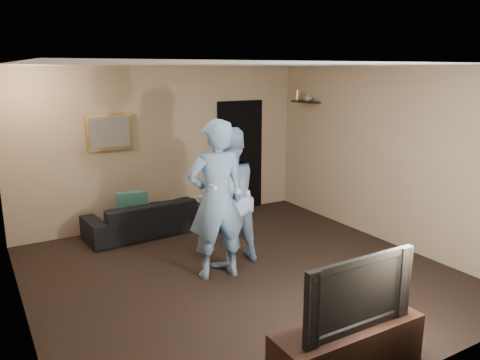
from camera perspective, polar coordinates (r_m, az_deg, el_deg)
ground at (r=6.11m, az=0.06°, el=-11.32°), size 5.00×5.00×0.00m
ceiling at (r=5.55m, az=0.06°, el=13.88°), size 5.00×5.00×0.04m
wall_back at (r=7.91m, az=-9.22°, el=4.10°), size 5.00×0.04×2.60m
wall_front at (r=3.84m, az=19.54°, el=-6.47°), size 5.00×0.04×2.60m
wall_left at (r=4.95m, az=-25.75°, el=-2.64°), size 0.04×5.00×2.60m
wall_right at (r=7.26m, az=17.33°, el=2.84°), size 0.04×5.00×2.60m
sofa at (r=7.55m, az=-11.40°, el=-4.47°), size 1.91×0.85×0.55m
throw_pillow at (r=7.42m, az=-13.01°, el=-3.18°), size 0.48×0.20×0.47m
painting_frame at (r=7.56m, az=-15.62°, el=5.66°), size 0.72×0.05×0.57m
painting_canvas at (r=7.54m, az=-15.56°, el=5.64°), size 0.62×0.01×0.47m
doorway at (r=8.55m, az=0.01°, el=2.93°), size 0.90×0.06×2.00m
light_switch at (r=8.22m, az=-3.62°, el=4.60°), size 0.08×0.02×0.12m
wall_shelf at (r=8.41m, az=7.98°, el=9.43°), size 0.20×0.60×0.03m
shelf_vase at (r=8.35m, az=8.29°, el=9.96°), size 0.16×0.16×0.14m
shelf_figurine at (r=8.59m, az=7.00°, el=10.24°), size 0.06×0.06×0.18m
tv_console at (r=4.27m, az=12.91°, el=-19.59°), size 1.36×0.44×0.48m
television at (r=4.00m, az=13.33°, el=-12.86°), size 1.10×0.15×0.63m
wii_player_left at (r=5.71m, az=-2.88°, el=-2.46°), size 0.79×0.59×1.99m
wii_player_right at (r=6.09m, az=-1.57°, el=-2.19°), size 1.01×0.86×1.84m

